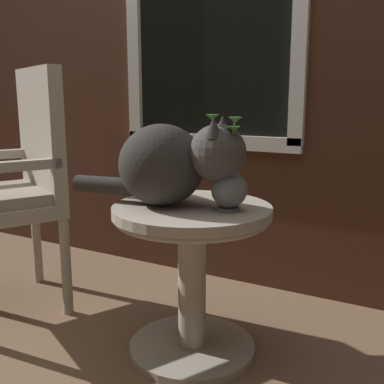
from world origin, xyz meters
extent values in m
plane|color=#7F6047|center=(0.00, 0.00, 0.00)|extent=(6.00, 6.00, 0.00)
cube|color=#47281C|center=(0.00, 0.88, 1.30)|extent=(4.00, 0.04, 2.60)
cube|color=silver|center=(0.00, 0.84, 0.72)|extent=(0.96, 0.03, 0.07)
cube|color=silver|center=(-0.44, 0.84, 1.22)|extent=(0.07, 0.03, 0.99)
cube|color=silver|center=(0.45, 0.84, 1.22)|extent=(0.07, 0.03, 0.99)
cube|color=black|center=(0.00, 0.85, 1.22)|extent=(0.87, 0.01, 0.97)
cylinder|color=#B2A893|center=(0.29, 0.14, 0.01)|extent=(0.47, 0.47, 0.03)
cylinder|color=#B2A893|center=(0.29, 0.14, 0.28)|extent=(0.10, 0.10, 0.50)
cylinder|color=#B2A893|center=(0.29, 0.14, 0.55)|extent=(0.57, 0.57, 0.03)
torus|color=#B2A893|center=(0.29, 0.14, 0.52)|extent=(0.55, 0.55, 0.02)
cylinder|color=#B2A893|center=(-0.74, 0.35, 0.22)|extent=(0.04, 0.04, 0.44)
cylinder|color=#B2A893|center=(-0.34, 0.15, 0.22)|extent=(0.04, 0.04, 0.44)
cube|color=#B2A893|center=(-0.63, 0.06, 0.47)|extent=(0.64, 0.63, 0.06)
cube|color=#B2A893|center=(-0.54, 0.24, 0.78)|extent=(0.46, 0.27, 0.58)
cube|color=#B2A893|center=(-0.44, -0.03, 0.68)|extent=(0.23, 0.40, 0.04)
ellipsoid|color=#33302D|center=(0.19, 0.10, 0.71)|extent=(0.35, 0.34, 0.29)
sphere|color=#494643|center=(0.39, 0.14, 0.76)|extent=(0.19, 0.19, 0.19)
cone|color=#33302D|center=(0.40, 0.09, 0.85)|extent=(0.06, 0.06, 0.07)
cone|color=#33302D|center=(0.38, 0.19, 0.85)|extent=(0.06, 0.06, 0.07)
cylinder|color=#33302D|center=(-0.02, 0.07, 0.62)|extent=(0.28, 0.11, 0.06)
cylinder|color=slate|center=(0.44, 0.14, 0.57)|extent=(0.07, 0.07, 0.01)
ellipsoid|color=slate|center=(0.44, 0.14, 0.64)|extent=(0.12, 0.12, 0.12)
cylinder|color=slate|center=(0.44, 0.14, 0.72)|extent=(0.07, 0.07, 0.06)
torus|color=slate|center=(0.44, 0.14, 0.75)|extent=(0.09, 0.09, 0.01)
cylinder|color=#47893D|center=(0.41, 0.13, 0.81)|extent=(0.06, 0.03, 0.13)
cone|color=#47893D|center=(0.38, 0.12, 0.88)|extent=(0.04, 0.04, 0.02)
cylinder|color=#47893D|center=(0.45, 0.12, 0.81)|extent=(0.04, 0.04, 0.13)
cone|color=#47893D|center=(0.47, 0.10, 0.87)|extent=(0.04, 0.04, 0.02)
cylinder|color=#47893D|center=(0.45, 0.13, 0.80)|extent=(0.03, 0.03, 0.10)
cone|color=#47893D|center=(0.46, 0.12, 0.84)|extent=(0.04, 0.04, 0.02)
camera|label=1|loc=(1.07, -1.26, 0.94)|focal=43.38mm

